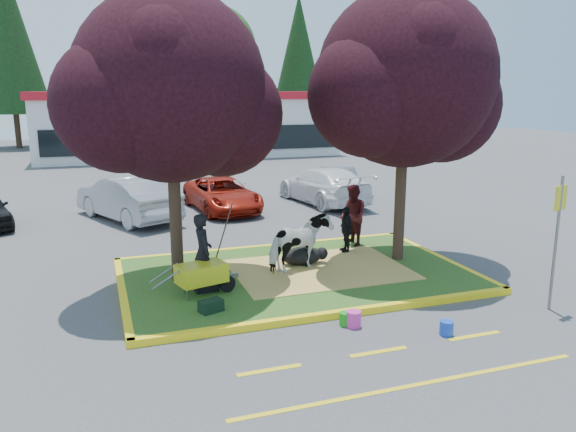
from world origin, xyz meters
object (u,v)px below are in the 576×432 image
object	(u,v)px
cow	(300,243)
bucket_green	(346,319)
handler	(203,251)
bucket_pink	(354,319)
sign_post	(558,227)
calf	(302,256)
car_silver	(127,198)
bucket_blue	(446,328)
wheelbarrow	(202,274)

from	to	relation	value
cow	bucket_green	size ratio (longest dim) A/B	6.27
handler	bucket_pink	size ratio (longest dim) A/B	5.40
handler	sign_post	world-z (taller)	sign_post
calf	bucket_green	world-z (taller)	calf
car_silver	cow	bearing A→B (deg)	89.99
bucket_blue	wheelbarrow	bearing A→B (deg)	141.22
calf	handler	distance (m)	2.90
calf	wheelbarrow	xyz separation A→B (m)	(-2.79, -1.31, 0.25)
sign_post	calf	bearing A→B (deg)	117.20
bucket_blue	calf	bearing A→B (deg)	104.76
calf	bucket_pink	bearing A→B (deg)	-108.12
cow	bucket_blue	distance (m)	4.37
cow	bucket_pink	distance (m)	3.24
calf	handler	bearing A→B (deg)	-175.05
calf	bucket_green	xyz separation A→B (m)	(-0.41, -3.48, -0.25)
bucket_pink	bucket_blue	distance (m)	1.73
calf	car_silver	xyz separation A→B (m)	(-3.79, 7.38, 0.41)
handler	sign_post	xyz separation A→B (m)	(6.64, -3.23, 0.77)
car_silver	bucket_green	bearing A→B (deg)	82.73
bucket_pink	bucket_blue	bearing A→B (deg)	-31.74
calf	bucket_blue	world-z (taller)	calf
wheelbarrow	bucket_green	distance (m)	3.26
calf	wheelbarrow	distance (m)	3.09
cow	wheelbarrow	bearing A→B (deg)	87.70
wheelbarrow	car_silver	bearing A→B (deg)	81.24
bucket_pink	handler	bearing A→B (deg)	131.65
cow	sign_post	world-z (taller)	sign_post
handler	calf	bearing A→B (deg)	-73.92
cow	sign_post	xyz separation A→B (m)	(4.18, -3.70, 0.92)
calf	bucket_blue	bearing A→B (deg)	-88.78
sign_post	car_silver	xyz separation A→B (m)	(-7.75, 11.51, -0.97)
calf	bucket_blue	size ratio (longest dim) A/B	3.86
cow	bucket_pink	world-z (taller)	cow
bucket_green	calf	bearing A→B (deg)	83.36
sign_post	bucket_blue	world-z (taller)	sign_post
handler	wheelbarrow	bearing A→B (deg)	163.07
calf	bucket_green	distance (m)	3.51
handler	bucket_blue	world-z (taller)	handler
handler	wheelbarrow	world-z (taller)	handler
bucket_pink	car_silver	world-z (taller)	car_silver
wheelbarrow	sign_post	distance (m)	7.40
bucket_blue	handler	bearing A→B (deg)	137.03
calf	bucket_green	bearing A→B (deg)	-110.19
wheelbarrow	bucket_pink	world-z (taller)	wheelbarrow
calf	bucket_green	size ratio (longest dim) A/B	4.03
handler	car_silver	world-z (taller)	handler
sign_post	wheelbarrow	bearing A→B (deg)	140.72
wheelbarrow	bucket_green	size ratio (longest dim) A/B	7.01
sign_post	bucket_green	bearing A→B (deg)	154.98
sign_post	bucket_blue	size ratio (longest dim) A/B	10.29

